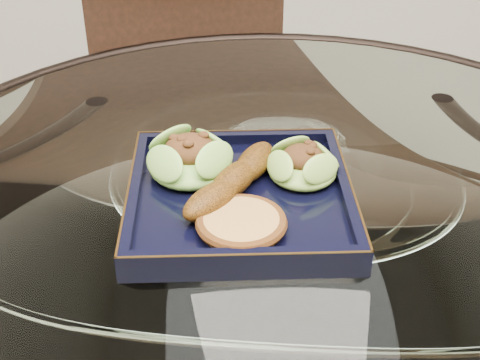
{
  "coord_description": "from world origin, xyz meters",
  "views": [
    {
      "loc": [
        -0.07,
        -0.7,
        1.24
      ],
      "look_at": [
        -0.06,
        -0.03,
        0.8
      ],
      "focal_mm": 50.0,
      "sensor_mm": 36.0,
      "label": 1
    }
  ],
  "objects": [
    {
      "name": "dining_chair",
      "position": [
        -0.13,
        0.55,
        0.57
      ],
      "size": [
        0.52,
        0.52,
        1.01
      ],
      "rotation": [
        0.0,
        0.0,
        0.22
      ],
      "color": "#321910",
      "rests_on": "ground"
    },
    {
      "name": "roasted_plantain",
      "position": [
        -0.06,
        -0.02,
        0.8
      ],
      "size": [
        0.13,
        0.17,
        0.03
      ],
      "primitive_type": "ellipsoid",
      "rotation": [
        0.0,
        0.0,
        1.01
      ],
      "color": "#683A0A",
      "rests_on": "navy_plate"
    },
    {
      "name": "dining_table",
      "position": [
        -0.0,
        -0.0,
        0.6
      ],
      "size": [
        1.13,
        1.13,
        0.77
      ],
      "color": "white",
      "rests_on": "ground"
    },
    {
      "name": "lettuce_wrap_right",
      "position": [
        0.02,
        0.01,
        0.8
      ],
      "size": [
        0.09,
        0.09,
        0.03
      ],
      "primitive_type": "ellipsoid",
      "rotation": [
        0.0,
        0.0,
        0.06
      ],
      "color": "#5D942B",
      "rests_on": "navy_plate"
    },
    {
      "name": "navy_plate",
      "position": [
        -0.06,
        -0.03,
        0.77
      ],
      "size": [
        0.27,
        0.27,
        0.02
      ],
      "primitive_type": "cube",
      "rotation": [
        0.0,
        0.0,
        0.01
      ],
      "color": "black",
      "rests_on": "dining_table"
    },
    {
      "name": "lettuce_wrap_left",
      "position": [
        -0.12,
        0.02,
        0.8
      ],
      "size": [
        0.14,
        0.14,
        0.04
      ],
      "primitive_type": "ellipsoid",
      "rotation": [
        0.0,
        0.0,
        0.37
      ],
      "color": "#549029",
      "rests_on": "navy_plate"
    },
    {
      "name": "crumb_patty",
      "position": [
        -0.06,
        -0.1,
        0.79
      ],
      "size": [
        0.12,
        0.12,
        0.02
      ],
      "primitive_type": "cylinder",
      "rotation": [
        0.0,
        0.0,
        -0.36
      ],
      "color": "gold",
      "rests_on": "navy_plate"
    }
  ]
}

